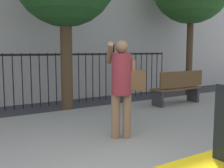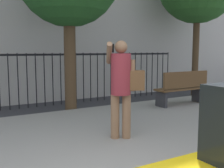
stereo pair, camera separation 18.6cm
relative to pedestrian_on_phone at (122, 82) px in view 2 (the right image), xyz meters
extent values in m
cube|color=gray|center=(-1.26, 0.45, -1.06)|extent=(28.00, 4.40, 0.15)
cube|color=black|center=(-1.26, 4.15, 0.42)|extent=(12.00, 0.04, 0.06)
cylinder|color=black|center=(-1.13, 4.15, -0.33)|extent=(0.03, 0.03, 1.60)
cylinder|color=black|center=(-0.88, 4.15, -0.33)|extent=(0.03, 0.03, 1.60)
cylinder|color=black|center=(-0.62, 4.15, -0.33)|extent=(0.03, 0.03, 1.60)
cylinder|color=black|center=(-0.37, 4.15, -0.33)|extent=(0.03, 0.03, 1.60)
cylinder|color=black|center=(-0.11, 4.15, -0.33)|extent=(0.03, 0.03, 1.60)
cylinder|color=black|center=(0.14, 4.15, -0.33)|extent=(0.03, 0.03, 1.60)
cylinder|color=black|center=(0.40, 4.15, -0.33)|extent=(0.03, 0.03, 1.60)
cylinder|color=black|center=(0.65, 4.15, -0.33)|extent=(0.03, 0.03, 1.60)
cylinder|color=black|center=(0.91, 4.15, -0.33)|extent=(0.03, 0.03, 1.60)
cylinder|color=black|center=(1.16, 4.15, -0.33)|extent=(0.03, 0.03, 1.60)
cylinder|color=black|center=(1.42, 4.15, -0.33)|extent=(0.03, 0.03, 1.60)
cylinder|color=black|center=(1.67, 4.15, -0.33)|extent=(0.03, 0.03, 1.60)
cylinder|color=black|center=(1.93, 4.15, -0.33)|extent=(0.03, 0.03, 1.60)
cylinder|color=black|center=(2.18, 4.15, -0.33)|extent=(0.03, 0.03, 1.60)
cylinder|color=black|center=(2.44, 4.15, -0.33)|extent=(0.03, 0.03, 1.60)
cylinder|color=black|center=(2.70, 4.15, -0.33)|extent=(0.03, 0.03, 1.60)
cylinder|color=black|center=(2.95, 4.15, -0.33)|extent=(0.03, 0.03, 1.60)
cylinder|color=black|center=(3.21, 4.15, -0.33)|extent=(0.03, 0.03, 1.60)
cylinder|color=black|center=(3.46, 4.15, -0.33)|extent=(0.03, 0.03, 1.60)
cylinder|color=black|center=(3.72, 4.15, -0.33)|extent=(0.03, 0.03, 1.60)
cylinder|color=black|center=(3.97, 4.15, -0.33)|extent=(0.03, 0.03, 1.60)
cylinder|color=black|center=(4.23, 4.15, -0.33)|extent=(0.03, 0.03, 1.60)
cylinder|color=black|center=(4.48, 4.15, -0.33)|extent=(0.03, 0.03, 1.60)
cylinder|color=black|center=(4.74, 4.15, -0.33)|extent=(0.03, 0.03, 1.60)
cylinder|color=#936B4C|center=(-0.11, 0.06, -0.60)|extent=(0.15, 0.15, 0.77)
cylinder|color=#936B4C|center=(0.07, -0.03, -0.60)|extent=(0.15, 0.15, 0.77)
cylinder|color=#992D38|center=(-0.02, 0.01, 0.14)|extent=(0.46, 0.46, 0.70)
sphere|color=#936B4C|center=(-0.02, 0.01, 0.60)|extent=(0.22, 0.22, 0.22)
cylinder|color=#936B4C|center=(-0.20, 0.11, 0.49)|extent=(0.31, 0.48, 0.38)
cylinder|color=#936B4C|center=(0.15, -0.08, 0.12)|extent=(0.09, 0.09, 0.54)
cube|color=black|center=(-0.13, 0.14, 0.58)|extent=(0.07, 0.04, 0.15)
cube|color=brown|center=(0.21, -0.11, 0.03)|extent=(0.32, 0.27, 0.34)
cube|color=brown|center=(3.06, 1.72, -0.53)|extent=(1.60, 0.45, 0.05)
cube|color=brown|center=(3.06, 1.52, -0.25)|extent=(1.60, 0.06, 0.44)
cube|color=#333338|center=(2.36, 1.72, -0.78)|extent=(0.08, 0.41, 0.40)
cube|color=#333338|center=(3.76, 1.72, -0.78)|extent=(0.08, 0.41, 0.40)
cylinder|color=#4C3823|center=(0.18, 2.83, 0.30)|extent=(0.30, 0.30, 2.87)
cylinder|color=#4C3823|center=(5.09, 3.11, 0.49)|extent=(0.23, 0.23, 3.25)
camera|label=1|loc=(-2.69, -3.86, 0.54)|focal=44.32mm
camera|label=2|loc=(-2.53, -3.96, 0.54)|focal=44.32mm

